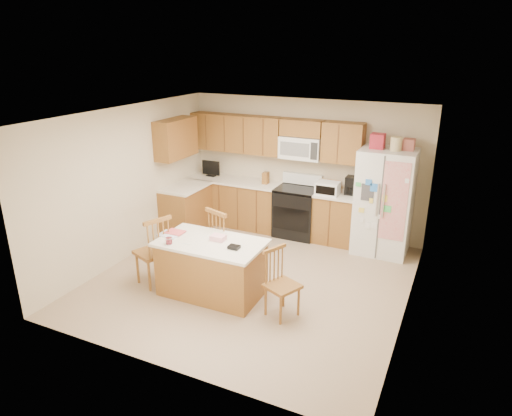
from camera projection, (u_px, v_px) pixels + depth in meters
The scene contains 9 objects.
ground at pixel (252, 279), 7.00m from camera, with size 4.50×4.50×0.00m, color #9A8363.
room_shell at pixel (252, 190), 6.51m from camera, with size 4.60×4.60×2.52m.
cabinetry at pixel (246, 184), 8.61m from camera, with size 3.36×1.56×2.15m.
stove at pixel (297, 211), 8.49m from camera, with size 0.76×0.65×1.13m.
refrigerator at pixel (384, 201), 7.66m from camera, with size 0.90×0.79×2.04m.
island at pixel (212, 267), 6.48m from camera, with size 1.55×0.88×0.90m.
windsor_chair_left at pixel (154, 252), 6.72m from camera, with size 0.59×0.60×1.09m.
windsor_chair_back at pixel (225, 243), 7.01m from camera, with size 0.59×0.58×1.09m.
windsor_chair_right at pixel (281, 285), 5.95m from camera, with size 0.52×0.53×0.93m.
Camera 1 is at (2.69, -5.61, 3.40)m, focal length 32.00 mm.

